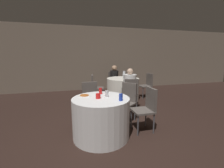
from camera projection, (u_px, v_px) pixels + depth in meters
ground_plane at (114, 138)px, 2.81m from camera, size 16.00×16.00×0.00m
wall_back at (88, 59)px, 6.69m from camera, size 16.00×0.06×2.80m
table_near at (101, 117)px, 2.82m from camera, size 1.07×1.07×0.76m
table_far at (123, 89)px, 5.27m from camera, size 1.12×1.12×0.76m
chair_near_east at (147, 105)px, 3.03m from camera, size 0.41×0.40×0.89m
chair_near_north at (91, 97)px, 3.67m from camera, size 0.43×0.44×0.89m
chair_near_northeast at (127, 98)px, 3.54m from camera, size 0.56×0.56×0.89m
chair_far_north at (113, 80)px, 6.15m from camera, size 0.43×0.43×0.89m
chair_far_south at (131, 91)px, 4.30m from camera, size 0.44×0.44×0.89m
chair_far_east at (147, 83)px, 5.54m from camera, size 0.42×0.42×0.89m
chair_far_west at (95, 85)px, 5.14m from camera, size 0.46×0.46×0.89m
person_white_shirt at (129, 87)px, 4.43m from camera, size 0.39×0.53×1.17m
person_black_shirt at (115, 80)px, 5.99m from camera, size 0.34×0.50×1.16m
pizza_plate_near at (84, 95)px, 2.90m from camera, size 0.24×0.24×0.02m
soda_can_red at (100, 91)px, 3.05m from camera, size 0.07×0.07×0.12m
soda_can_silver at (107, 94)px, 2.82m from camera, size 0.07×0.07×0.12m
soda_can_blue at (121, 97)px, 2.58m from camera, size 0.07×0.07×0.12m
cup_near at (98, 96)px, 2.72m from camera, size 0.09×0.09×0.09m
bottle_far at (124, 75)px, 5.18m from camera, size 0.09×0.09×0.25m
cup_far at (126, 76)px, 5.36m from camera, size 0.09×0.09×0.09m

